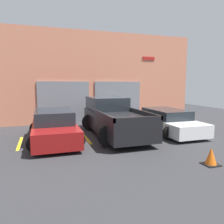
{
  "coord_description": "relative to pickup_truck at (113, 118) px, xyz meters",
  "views": [
    {
      "loc": [
        -3.34,
        -10.83,
        2.5
      ],
      "look_at": [
        0.0,
        -0.6,
        1.1
      ],
      "focal_mm": 35.0,
      "sensor_mm": 36.0,
      "label": 1
    }
  ],
  "objects": [
    {
      "name": "shophouse_building",
      "position": [
        -0.0,
        4.08,
        2.02
      ],
      "size": [
        13.89,
        0.68,
        5.81
      ],
      "color": "#D17A5B",
      "rests_on": "ground"
    },
    {
      "name": "sedan_white",
      "position": [
        2.84,
        -0.28,
        -0.29
      ],
      "size": [
        2.17,
        4.67,
        1.18
      ],
      "color": "white",
      "rests_on": "ground"
    },
    {
      "name": "traffic_cone",
      "position": [
        1.59,
        -4.82,
        -0.6
      ],
      "size": [
        0.47,
        0.47,
        0.55
      ],
      "color": "black",
      "rests_on": "ground"
    },
    {
      "name": "parking_stripe_right",
      "position": [
        4.27,
        -0.31,
        -0.84
      ],
      "size": [
        0.12,
        2.2,
        0.01
      ],
      "primitive_type": "cube",
      "color": "gold",
      "rests_on": "ground"
    },
    {
      "name": "parking_stripe_far_left",
      "position": [
        -4.27,
        -0.31,
        -0.84
      ],
      "size": [
        0.12,
        2.2,
        0.01
      ],
      "primitive_type": "cube",
      "color": "gold",
      "rests_on": "ground"
    },
    {
      "name": "parking_stripe_left",
      "position": [
        -1.42,
        -0.31,
        -0.84
      ],
      "size": [
        0.12,
        2.2,
        0.01
      ],
      "primitive_type": "cube",
      "color": "gold",
      "rests_on": "ground"
    },
    {
      "name": "ground_plane",
      "position": [
        0.0,
        0.79,
        -0.85
      ],
      "size": [
        28.0,
        28.0,
        0.0
      ],
      "primitive_type": "plane",
      "color": "#2D2D30"
    },
    {
      "name": "pickup_truck",
      "position": [
        0.0,
        0.0,
        0.0
      ],
      "size": [
        2.61,
        5.35,
        1.79
      ],
      "color": "black",
      "rests_on": "ground"
    },
    {
      "name": "parking_stripe_centre",
      "position": [
        1.42,
        -0.31,
        -0.84
      ],
      "size": [
        0.12,
        2.2,
        0.01
      ],
      "primitive_type": "cube",
      "color": "gold",
      "rests_on": "ground"
    },
    {
      "name": "sedan_side",
      "position": [
        -2.84,
        -0.28,
        -0.22
      ],
      "size": [
        2.19,
        4.62,
        1.35
      ],
      "color": "maroon",
      "rests_on": "ground"
    }
  ]
}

